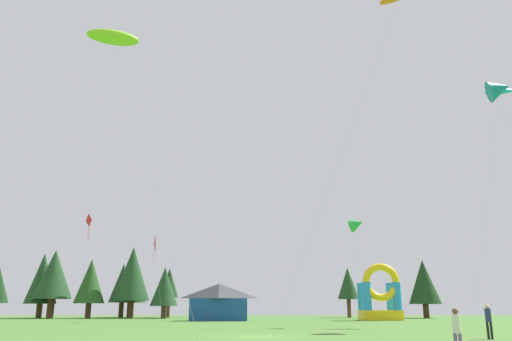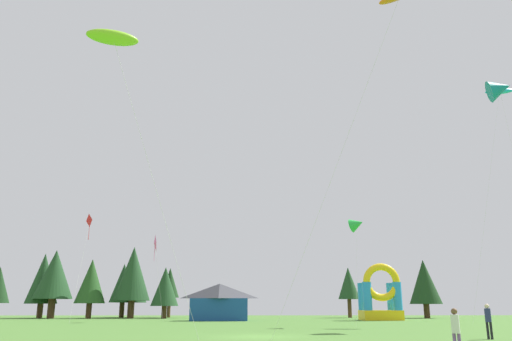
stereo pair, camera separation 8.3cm
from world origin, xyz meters
The scene contains 21 objects.
ground_plane centered at (0.00, 0.00, 0.00)m, with size 120.00×120.00×0.00m, color #47752D.
kite_cyan_parafoil centered at (26.37, 18.96, 23.94)m, with size 7.23×1.37×24.61m.
kite_lime_parafoil centered at (-7.27, -8.59, 14.40)m, with size 5.77×4.20×14.97m.
kite_green_delta centered at (8.99, 13.14, 8.65)m, with size 1.79×2.10×9.37m.
kite_red_diamond centered at (-17.81, 24.28, 10.57)m, with size 0.93×3.90×11.17m.
kite_teal_delta centered at (21.83, 10.50, 20.44)m, with size 3.03×6.88×21.62m.
kite_pink_diamond centered at (-11.11, 26.19, 8.32)m, with size 1.49×2.43×9.04m.
person_far_side centered at (12.36, -2.76, 1.09)m, with size 0.44×0.44×1.84m.
person_near_camera centered at (6.77, -12.27, 1.00)m, with size 0.40×0.40×1.68m.
inflatable_blue_arch centered at (15.30, 31.13, 2.42)m, with size 4.60×3.71×6.57m.
festival_tent centered at (-3.85, 29.61, 2.08)m, with size 6.53×3.04×4.16m.
tree_row_1 centered at (-29.44, 42.55, 5.35)m, with size 4.37×4.37×8.86m.
tree_row_2 centered at (-27.19, 40.64, 5.79)m, with size 5.27×5.27×9.15m.
tree_row_3 centered at (-21.98, 40.20, 4.88)m, with size 4.09×4.09×7.88m.
tree_row_4 centered at (-18.86, 45.70, 4.83)m, with size 3.87×3.87×7.67m.
tree_row_5 centered at (-17.39, 45.37, 5.25)m, with size 4.15×4.15×8.50m.
tree_row_6 centered at (-16.54, 41.12, 5.95)m, with size 4.99×4.99×9.67m.
tree_row_7 centered at (-11.95, 45.12, 4.81)m, with size 2.78×2.78×6.99m.
tree_row_8 centered at (-11.82, 40.03, 4.17)m, with size 3.75×3.75×6.78m.
tree_row_9 centered at (13.92, 43.18, 4.72)m, with size 3.06×3.06×7.01m.
tree_row_10 centered at (24.08, 40.85, 4.85)m, with size 4.39×4.39×7.90m.
Camera 2 is at (-0.66, -30.98, 1.80)m, focal length 35.60 mm.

